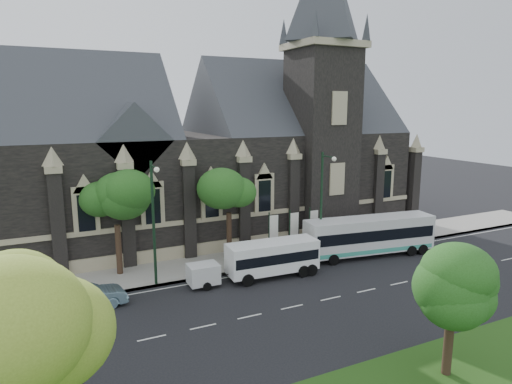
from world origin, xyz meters
TOP-DOWN VIEW (x-y plane):
  - ground at (0.00, 0.00)m, footprint 160.00×160.00m
  - sidewalk at (0.00, 9.50)m, footprint 80.00×5.00m
  - museum at (5.12, 18.78)m, footprint 40.00×17.70m
  - tree_park_near at (-11.77, -8.77)m, footprint 4.42×4.42m
  - tree_park_east at (6.18, -9.32)m, footprint 3.40×3.40m
  - tree_walk_right at (3.21, 10.71)m, footprint 4.08×4.08m
  - tree_walk_left at (-5.80, 10.70)m, footprint 3.91×3.91m
  - street_lamp_near at (10.00, 7.09)m, footprint 0.36×1.88m
  - street_lamp_mid at (-4.00, 7.09)m, footprint 0.36×1.88m
  - banner_flag_left at (6.29, 9.00)m, footprint 0.90×0.10m
  - banner_flag_center at (8.29, 9.00)m, footprint 0.90×0.10m
  - banner_flag_right at (10.29, 9.00)m, footprint 0.90×0.10m
  - tour_coach at (14.10, 5.87)m, footprint 11.70×3.98m
  - shuttle_bus at (4.39, 5.29)m, footprint 7.06×2.77m
  - box_trailer at (-1.00, 5.66)m, footprint 3.10×1.82m
  - sedan at (-8.93, 5.30)m, footprint 5.17×2.37m

SIDE VIEW (x-z plane):
  - ground at x=0.00m, z-range 0.00..0.00m
  - sidewalk at x=0.00m, z-range 0.00..0.15m
  - sedan at x=-8.93m, z-range 0.00..1.64m
  - box_trailer at x=-1.00m, z-range 0.11..1.76m
  - shuttle_bus at x=4.39m, z-range 0.22..2.90m
  - tour_coach at x=14.10m, z-range 0.15..3.50m
  - banner_flag_left at x=6.29m, z-range 0.38..4.38m
  - banner_flag_center at x=8.29m, z-range 0.38..4.38m
  - banner_flag_right at x=10.29m, z-range 0.38..4.38m
  - tree_park_east at x=6.18m, z-range 1.48..7.76m
  - street_lamp_near at x=10.00m, z-range 0.61..9.61m
  - street_lamp_mid at x=-4.00m, z-range 0.61..9.61m
  - tree_walk_left at x=-5.80m, z-range 1.91..9.55m
  - tree_walk_right at x=3.21m, z-range 1.92..9.72m
  - tree_park_near at x=-11.77m, z-range 2.14..10.70m
  - museum at x=5.12m, z-range -6.78..23.12m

